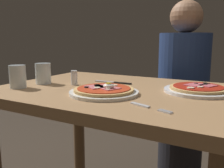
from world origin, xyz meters
TOP-DOWN VIEW (x-y plane):
  - dining_table at (0.00, 0.00)m, footprint 1.02×0.74m
  - pizza_foreground at (0.00, -0.12)m, footprint 0.27×0.27m
  - pizza_across_left at (0.31, 0.09)m, footprint 0.27×0.27m
  - water_glass_near at (-0.37, -0.06)m, footprint 0.07×0.07m
  - water_glass_far at (-0.39, -0.20)m, footprint 0.07×0.07m
  - fork at (0.22, -0.22)m, footprint 0.15×0.07m
  - knife at (-0.08, 0.11)m, footprint 0.20×0.02m
  - salt_shaker at (-0.22, -0.02)m, footprint 0.03×0.03m
  - diner_person at (0.11, 0.68)m, footprint 0.32×0.32m

SIDE VIEW (x-z plane):
  - diner_person at x=0.11m, z-range -0.03..1.15m
  - dining_table at x=0.00m, z-range 0.23..0.97m
  - fork at x=0.22m, z-range 0.73..0.74m
  - knife at x=-0.08m, z-range 0.73..0.74m
  - pizza_across_left at x=0.31m, z-range 0.73..0.76m
  - pizza_foreground at x=0.00m, z-range 0.72..0.77m
  - salt_shaker at x=-0.22m, z-range 0.73..0.80m
  - water_glass_near at x=-0.37m, z-range 0.73..0.83m
  - water_glass_far at x=-0.39m, z-range 0.73..0.83m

